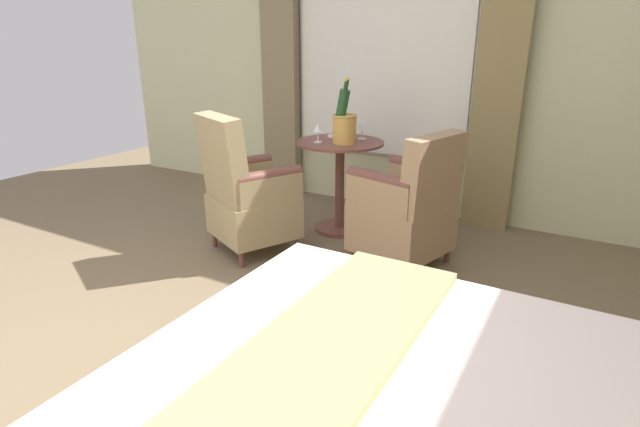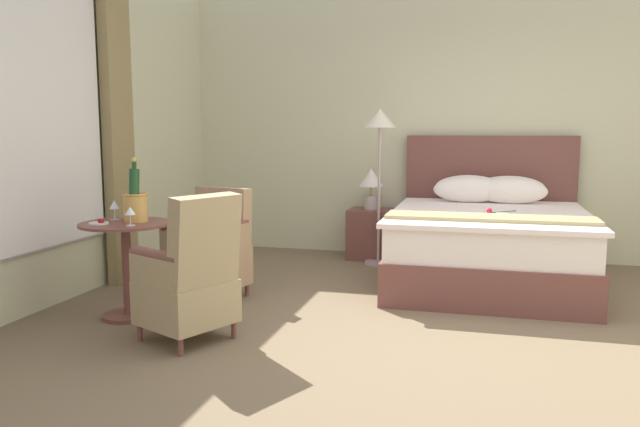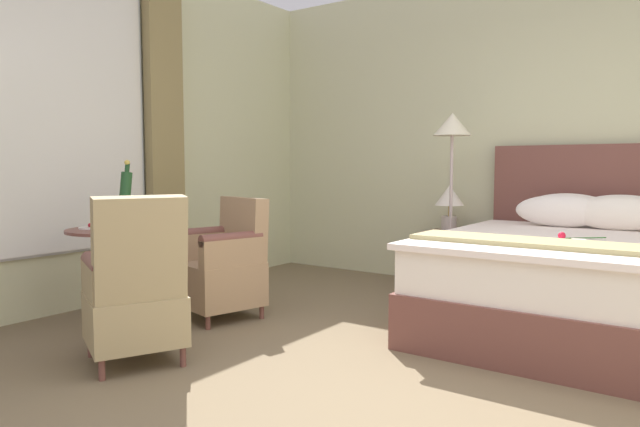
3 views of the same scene
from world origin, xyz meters
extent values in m
plane|color=#736147|center=(0.00, 0.00, 0.00)|extent=(7.79, 7.79, 0.00)
cube|color=beige|center=(0.00, 2.98, 1.48)|extent=(6.41, 0.12, 2.95)
cube|color=beige|center=(-3.21, 0.00, 1.48)|extent=(0.12, 5.97, 2.95)
cube|color=white|center=(-3.13, 0.00, 1.60)|extent=(0.02, 1.61, 2.25)
cube|color=white|center=(-3.10, 0.00, 1.60)|extent=(0.02, 1.53, 2.21)
cube|color=#917F50|center=(-3.05, 0.98, 1.36)|extent=(0.10, 0.36, 2.73)
cube|color=brown|center=(0.22, 1.75, 0.18)|extent=(1.68, 2.09, 0.35)
cube|color=white|center=(0.22, 1.75, 0.49)|extent=(1.63, 2.03, 0.28)
cube|color=white|center=(0.22, 1.69, 0.65)|extent=(1.71, 1.96, 0.04)
cube|color=tan|center=(0.22, 1.18, 0.69)|extent=(1.68, 0.38, 0.03)
cube|color=brown|center=(0.22, 2.84, 0.85)|extent=(1.76, 0.08, 0.98)
ellipsoid|color=white|center=(0.02, 2.64, 0.80)|extent=(0.71, 0.26, 0.27)
ellipsoid|color=white|center=(0.42, 2.64, 0.80)|extent=(0.71, 0.25, 0.27)
ellipsoid|color=white|center=(0.02, 2.39, 0.80)|extent=(0.72, 0.27, 0.27)
ellipsoid|color=white|center=(0.42, 2.39, 0.80)|extent=(0.71, 0.23, 0.26)
cylinder|color=#2D6628|center=(0.33, 1.62, 0.69)|extent=(0.24, 0.21, 0.01)
sphere|color=red|center=(0.22, 1.51, 0.70)|extent=(0.05, 0.05, 0.05)
ellipsoid|color=#33702D|center=(0.33, 1.32, 0.69)|extent=(0.03, 0.05, 0.01)
cube|color=white|center=(0.33, 1.50, 0.69)|extent=(0.11, 0.13, 0.00)
cube|color=brown|center=(-1.02, 2.62, 0.27)|extent=(0.47, 0.44, 0.54)
sphere|color=#B7B2A8|center=(-0.77, 2.62, 0.39)|extent=(0.02, 0.02, 0.02)
cylinder|color=#B4A9A6|center=(-1.02, 2.62, 0.62)|extent=(0.14, 0.14, 0.15)
cylinder|color=tan|center=(-1.02, 2.62, 0.74)|extent=(0.02, 0.02, 0.10)
cone|color=silver|center=(-1.02, 2.62, 0.89)|extent=(0.27, 0.27, 0.19)
cylinder|color=#BCA9AC|center=(-0.88, 2.33, 0.01)|extent=(0.28, 0.28, 0.03)
cylinder|color=#BCA9AC|center=(-0.88, 2.33, 0.73)|extent=(0.03, 0.03, 1.39)
cone|color=#EFE5C6|center=(-0.88, 2.33, 1.52)|extent=(0.33, 0.33, 0.19)
cylinder|color=brown|center=(-2.39, -0.01, 0.01)|extent=(0.39, 0.39, 0.03)
cylinder|color=brown|center=(-2.39, -0.01, 0.35)|extent=(0.07, 0.07, 0.70)
cylinder|color=brown|center=(-2.39, -0.01, 0.71)|extent=(0.66, 0.66, 0.02)
cylinder|color=gold|center=(-2.33, 0.06, 0.82)|extent=(0.17, 0.17, 0.20)
torus|color=gold|center=(-2.33, 0.06, 0.92)|extent=(0.19, 0.19, 0.02)
cylinder|color=white|center=(-2.33, 0.06, 0.90)|extent=(0.15, 0.15, 0.03)
cylinder|color=#1E4723|center=(-2.32, 0.03, 0.97)|extent=(0.09, 0.12, 0.29)
cylinder|color=#193D1E|center=(-2.33, 0.06, 1.15)|extent=(0.04, 0.04, 0.08)
sphere|color=gold|center=(-2.33, 0.06, 1.18)|extent=(0.04, 0.04, 0.04)
cylinder|color=white|center=(-2.54, 0.10, 0.72)|extent=(0.06, 0.06, 0.01)
cylinder|color=white|center=(-2.54, 0.10, 0.77)|extent=(0.01, 0.01, 0.08)
cone|color=white|center=(-2.54, 0.10, 0.84)|extent=(0.07, 0.07, 0.07)
cylinder|color=white|center=(-2.26, -0.13, 0.72)|extent=(0.06, 0.06, 0.01)
cylinder|color=white|center=(-2.26, -0.13, 0.76)|extent=(0.01, 0.01, 0.07)
cone|color=white|center=(-2.26, -0.13, 0.83)|extent=(0.08, 0.08, 0.06)
cylinder|color=white|center=(-2.53, -0.12, 0.73)|extent=(0.14, 0.14, 0.01)
sphere|color=#A10D1D|center=(-2.53, -0.11, 0.74)|extent=(0.03, 0.03, 0.03)
sphere|color=maroon|center=(-2.50, -0.12, 0.74)|extent=(0.03, 0.03, 0.03)
sphere|color=maroon|center=(-2.54, -0.10, 0.74)|extent=(0.02, 0.02, 0.02)
cylinder|color=brown|center=(-2.33, 0.49, 0.05)|extent=(0.04, 0.04, 0.10)
cylinder|color=brown|center=(-1.87, 0.36, 0.05)|extent=(0.04, 0.04, 0.10)
cylinder|color=brown|center=(-2.21, 0.92, 0.05)|extent=(0.04, 0.04, 0.10)
cylinder|color=brown|center=(-1.75, 0.80, 0.05)|extent=(0.04, 0.04, 0.10)
cube|color=tan|center=(-2.04, 0.64, 0.27)|extent=(0.67, 0.66, 0.33)
cube|color=tan|center=(-1.98, 0.85, 0.67)|extent=(0.54, 0.27, 0.49)
cube|color=tan|center=(-2.26, 0.68, 0.53)|extent=(0.22, 0.50, 0.20)
cylinder|color=brown|center=(-2.26, 0.68, 0.63)|extent=(0.22, 0.50, 0.09)
cube|color=tan|center=(-1.83, 0.56, 0.53)|extent=(0.22, 0.50, 0.20)
cylinder|color=brown|center=(-1.83, 0.56, 0.63)|extent=(0.22, 0.50, 0.09)
cylinder|color=brown|center=(-1.83, -0.06, 0.06)|extent=(0.04, 0.04, 0.12)
cylinder|color=brown|center=(-2.02, -0.46, 0.06)|extent=(0.04, 0.04, 0.12)
cylinder|color=brown|center=(-1.44, -0.25, 0.06)|extent=(0.04, 0.04, 0.12)
cylinder|color=brown|center=(-1.63, -0.65, 0.06)|extent=(0.04, 0.04, 0.12)
cube|color=tan|center=(-1.73, -0.35, 0.26)|extent=(0.69, 0.69, 0.29)
cube|color=tan|center=(-1.54, -0.44, 0.70)|extent=(0.37, 0.52, 0.59)
cube|color=tan|center=(-1.66, -0.16, 0.50)|extent=(0.47, 0.29, 0.19)
cylinder|color=brown|center=(-1.66, -0.16, 0.60)|extent=(0.47, 0.29, 0.09)
cube|color=tan|center=(-1.84, -0.54, 0.50)|extent=(0.47, 0.29, 0.19)
cylinder|color=brown|center=(-1.84, -0.54, 0.60)|extent=(0.47, 0.29, 0.09)
camera|label=1|loc=(0.95, 1.72, 1.46)|focal=28.00mm
camera|label=2|loc=(0.17, -4.03, 1.40)|focal=35.00mm
camera|label=3|loc=(1.06, -2.41, 1.15)|focal=32.00mm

